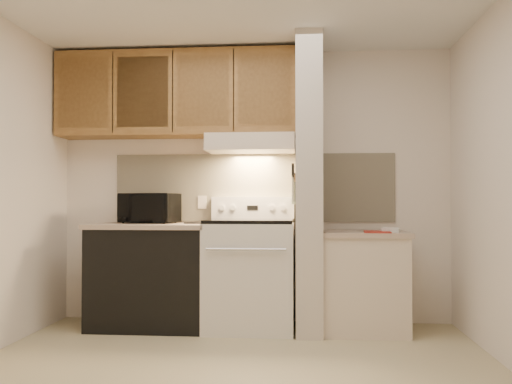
# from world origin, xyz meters

# --- Properties ---
(floor) EXTENTS (3.60, 3.60, 0.00)m
(floor) POSITION_xyz_m (0.00, 0.00, 0.00)
(floor) COLOR #C6B88E
(floor) RESTS_ON ground
(wall_back) EXTENTS (3.60, 2.50, 0.02)m
(wall_back) POSITION_xyz_m (0.00, 1.50, 1.25)
(wall_back) COLOR white
(wall_back) RESTS_ON floor
(backsplash) EXTENTS (2.60, 0.02, 0.63)m
(backsplash) POSITION_xyz_m (0.00, 1.49, 1.24)
(backsplash) COLOR beige
(backsplash) RESTS_ON wall_back
(range_body) EXTENTS (0.76, 0.65, 0.92)m
(range_body) POSITION_xyz_m (0.00, 1.16, 0.46)
(range_body) COLOR silver
(range_body) RESTS_ON floor
(oven_window) EXTENTS (0.50, 0.01, 0.30)m
(oven_window) POSITION_xyz_m (0.00, 0.84, 0.50)
(oven_window) COLOR black
(oven_window) RESTS_ON range_body
(oven_handle) EXTENTS (0.65, 0.02, 0.02)m
(oven_handle) POSITION_xyz_m (0.00, 0.80, 0.72)
(oven_handle) COLOR silver
(oven_handle) RESTS_ON range_body
(cooktop) EXTENTS (0.74, 0.64, 0.03)m
(cooktop) POSITION_xyz_m (0.00, 1.16, 0.94)
(cooktop) COLOR black
(cooktop) RESTS_ON range_body
(range_backguard) EXTENTS (0.76, 0.08, 0.20)m
(range_backguard) POSITION_xyz_m (0.00, 1.44, 1.05)
(range_backguard) COLOR silver
(range_backguard) RESTS_ON range_body
(range_display) EXTENTS (0.10, 0.01, 0.04)m
(range_display) POSITION_xyz_m (0.00, 1.40, 1.05)
(range_display) COLOR black
(range_display) RESTS_ON range_backguard
(range_knob_left_outer) EXTENTS (0.05, 0.02, 0.05)m
(range_knob_left_outer) POSITION_xyz_m (-0.28, 1.40, 1.05)
(range_knob_left_outer) COLOR silver
(range_knob_left_outer) RESTS_ON range_backguard
(range_knob_left_inner) EXTENTS (0.05, 0.02, 0.05)m
(range_knob_left_inner) POSITION_xyz_m (-0.18, 1.40, 1.05)
(range_knob_left_inner) COLOR silver
(range_knob_left_inner) RESTS_ON range_backguard
(range_knob_right_inner) EXTENTS (0.05, 0.02, 0.05)m
(range_knob_right_inner) POSITION_xyz_m (0.18, 1.40, 1.05)
(range_knob_right_inner) COLOR silver
(range_knob_right_inner) RESTS_ON range_backguard
(range_knob_right_outer) EXTENTS (0.05, 0.02, 0.05)m
(range_knob_right_outer) POSITION_xyz_m (0.28, 1.40, 1.05)
(range_knob_right_outer) COLOR silver
(range_knob_right_outer) RESTS_ON range_backguard
(dishwasher_front) EXTENTS (1.00, 0.63, 0.87)m
(dishwasher_front) POSITION_xyz_m (-0.88, 1.17, 0.43)
(dishwasher_front) COLOR black
(dishwasher_front) RESTS_ON floor
(left_countertop) EXTENTS (1.04, 0.67, 0.04)m
(left_countertop) POSITION_xyz_m (-0.88, 1.17, 0.89)
(left_countertop) COLOR tan
(left_countertop) RESTS_ON dishwasher_front
(spoon_rest) EXTENTS (0.21, 0.08, 0.01)m
(spoon_rest) POSITION_xyz_m (-0.48, 1.18, 0.92)
(spoon_rest) COLOR black
(spoon_rest) RESTS_ON left_countertop
(teal_jar) EXTENTS (0.11, 0.11, 0.10)m
(teal_jar) POSITION_xyz_m (-0.83, 1.39, 0.96)
(teal_jar) COLOR #2B5E63
(teal_jar) RESTS_ON left_countertop
(outlet) EXTENTS (0.08, 0.01, 0.12)m
(outlet) POSITION_xyz_m (-0.48, 1.48, 1.10)
(outlet) COLOR beige
(outlet) RESTS_ON backsplash
(microwave) EXTENTS (0.53, 0.40, 0.27)m
(microwave) POSITION_xyz_m (-0.93, 1.29, 1.05)
(microwave) COLOR black
(microwave) RESTS_ON left_countertop
(partition_pillar) EXTENTS (0.22, 0.70, 2.50)m
(partition_pillar) POSITION_xyz_m (0.51, 1.15, 1.25)
(partition_pillar) COLOR beige
(partition_pillar) RESTS_ON floor
(pillar_trim) EXTENTS (0.01, 0.70, 0.04)m
(pillar_trim) POSITION_xyz_m (0.39, 1.15, 1.30)
(pillar_trim) COLOR olive
(pillar_trim) RESTS_ON partition_pillar
(knife_strip) EXTENTS (0.02, 0.42, 0.04)m
(knife_strip) POSITION_xyz_m (0.39, 1.10, 1.32)
(knife_strip) COLOR black
(knife_strip) RESTS_ON partition_pillar
(knife_blade_a) EXTENTS (0.01, 0.03, 0.16)m
(knife_blade_a) POSITION_xyz_m (0.38, 0.93, 1.22)
(knife_blade_a) COLOR silver
(knife_blade_a) RESTS_ON knife_strip
(knife_handle_a) EXTENTS (0.02, 0.02, 0.10)m
(knife_handle_a) POSITION_xyz_m (0.38, 0.93, 1.37)
(knife_handle_a) COLOR black
(knife_handle_a) RESTS_ON knife_strip
(knife_blade_b) EXTENTS (0.01, 0.04, 0.18)m
(knife_blade_b) POSITION_xyz_m (0.38, 1.02, 1.21)
(knife_blade_b) COLOR silver
(knife_blade_b) RESTS_ON knife_strip
(knife_handle_b) EXTENTS (0.02, 0.02, 0.10)m
(knife_handle_b) POSITION_xyz_m (0.38, 1.03, 1.37)
(knife_handle_b) COLOR black
(knife_handle_b) RESTS_ON knife_strip
(knife_blade_c) EXTENTS (0.01, 0.04, 0.20)m
(knife_blade_c) POSITION_xyz_m (0.38, 1.10, 1.20)
(knife_blade_c) COLOR silver
(knife_blade_c) RESTS_ON knife_strip
(knife_handle_c) EXTENTS (0.02, 0.02, 0.10)m
(knife_handle_c) POSITION_xyz_m (0.38, 1.10, 1.37)
(knife_handle_c) COLOR black
(knife_handle_c) RESTS_ON knife_strip
(knife_blade_d) EXTENTS (0.01, 0.04, 0.16)m
(knife_blade_d) POSITION_xyz_m (0.38, 1.17, 1.22)
(knife_blade_d) COLOR silver
(knife_blade_d) RESTS_ON knife_strip
(knife_handle_d) EXTENTS (0.02, 0.02, 0.10)m
(knife_handle_d) POSITION_xyz_m (0.38, 1.18, 1.37)
(knife_handle_d) COLOR black
(knife_handle_d) RESTS_ON knife_strip
(knife_blade_e) EXTENTS (0.01, 0.04, 0.18)m
(knife_blade_e) POSITION_xyz_m (0.38, 1.25, 1.21)
(knife_blade_e) COLOR silver
(knife_blade_e) RESTS_ON knife_strip
(knife_handle_e) EXTENTS (0.02, 0.02, 0.10)m
(knife_handle_e) POSITION_xyz_m (0.38, 1.26, 1.37)
(knife_handle_e) COLOR black
(knife_handle_e) RESTS_ON knife_strip
(oven_mitt) EXTENTS (0.03, 0.11, 0.27)m
(oven_mitt) POSITION_xyz_m (0.38, 1.32, 1.22)
(oven_mitt) COLOR gray
(oven_mitt) RESTS_ON partition_pillar
(right_cab_base) EXTENTS (0.70, 0.60, 0.81)m
(right_cab_base) POSITION_xyz_m (0.97, 1.15, 0.40)
(right_cab_base) COLOR beige
(right_cab_base) RESTS_ON floor
(right_countertop) EXTENTS (0.74, 0.64, 0.04)m
(right_countertop) POSITION_xyz_m (0.97, 1.15, 0.83)
(right_countertop) COLOR tan
(right_countertop) RESTS_ON right_cab_base
(red_folder) EXTENTS (0.24, 0.31, 0.01)m
(red_folder) POSITION_xyz_m (1.07, 1.00, 0.85)
(red_folder) COLOR #A2291F
(red_folder) RESTS_ON right_countertop
(white_box) EXTENTS (0.16, 0.13, 0.04)m
(white_box) POSITION_xyz_m (1.19, 1.05, 0.87)
(white_box) COLOR white
(white_box) RESTS_ON right_countertop
(range_hood) EXTENTS (0.78, 0.44, 0.15)m
(range_hood) POSITION_xyz_m (0.00, 1.28, 1.62)
(range_hood) COLOR beige
(range_hood) RESTS_ON upper_cabinets
(hood_lip) EXTENTS (0.78, 0.04, 0.06)m
(hood_lip) POSITION_xyz_m (0.00, 1.07, 1.58)
(hood_lip) COLOR beige
(hood_lip) RESTS_ON range_hood
(upper_cabinets) EXTENTS (2.18, 0.33, 0.77)m
(upper_cabinets) POSITION_xyz_m (-0.69, 1.32, 2.08)
(upper_cabinets) COLOR olive
(upper_cabinets) RESTS_ON wall_back
(cab_door_a) EXTENTS (0.46, 0.01, 0.63)m
(cab_door_a) POSITION_xyz_m (-1.51, 1.17, 2.08)
(cab_door_a) COLOR olive
(cab_door_a) RESTS_ON upper_cabinets
(cab_gap_a) EXTENTS (0.01, 0.01, 0.73)m
(cab_gap_a) POSITION_xyz_m (-1.23, 1.16, 2.08)
(cab_gap_a) COLOR black
(cab_gap_a) RESTS_ON upper_cabinets
(cab_door_b) EXTENTS (0.46, 0.01, 0.63)m
(cab_door_b) POSITION_xyz_m (-0.96, 1.17, 2.08)
(cab_door_b) COLOR olive
(cab_door_b) RESTS_ON upper_cabinets
(cab_gap_b) EXTENTS (0.01, 0.01, 0.73)m
(cab_gap_b) POSITION_xyz_m (-0.69, 1.16, 2.08)
(cab_gap_b) COLOR black
(cab_gap_b) RESTS_ON upper_cabinets
(cab_door_c) EXTENTS (0.46, 0.01, 0.63)m
(cab_door_c) POSITION_xyz_m (-0.42, 1.17, 2.08)
(cab_door_c) COLOR olive
(cab_door_c) RESTS_ON upper_cabinets
(cab_gap_c) EXTENTS (0.01, 0.01, 0.73)m
(cab_gap_c) POSITION_xyz_m (-0.14, 1.16, 2.08)
(cab_gap_c) COLOR black
(cab_gap_c) RESTS_ON upper_cabinets
(cab_door_d) EXTENTS (0.46, 0.01, 0.63)m
(cab_door_d) POSITION_xyz_m (0.13, 1.17, 2.08)
(cab_door_d) COLOR olive
(cab_door_d) RESTS_ON upper_cabinets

